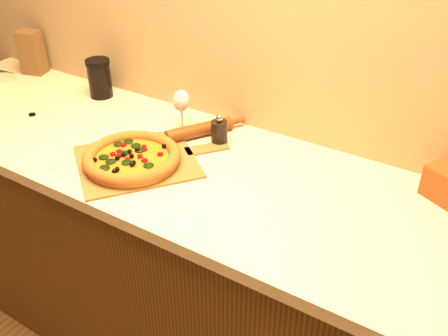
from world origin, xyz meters
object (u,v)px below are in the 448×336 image
at_px(pizza, 132,158).
at_px(wine_glass, 181,102).
at_px(pizza_peel, 141,161).
at_px(rolling_pin, 199,130).
at_px(side_plate, 0,79).
at_px(dark_jar, 100,78).
at_px(pepper_grinder, 219,131).

height_order(pizza, wine_glass, wine_glass).
height_order(pizza_peel, wine_glass, wine_glass).
bearing_deg(rolling_pin, side_plate, -177.10).
distance_m(wine_glass, dark_jar, 0.46).
bearing_deg(pizza_peel, dark_jar, -175.77).
relative_size(pizza, wine_glass, 2.05).
xyz_separation_m(pepper_grinder, rolling_pin, (-0.08, 0.00, -0.02)).
bearing_deg(wine_glass, rolling_pin, -7.41).
xyz_separation_m(pizza, wine_glass, (-0.01, 0.28, 0.08)).
relative_size(pizza_peel, pepper_grinder, 4.73).
height_order(pizza, side_plate, pizza).
height_order(pizza, dark_jar, dark_jar).
bearing_deg(pepper_grinder, pizza_peel, -121.50).
bearing_deg(rolling_pin, pizza, -104.52).
xyz_separation_m(dark_jar, side_plate, (-0.49, -0.12, -0.07)).
relative_size(pizza_peel, side_plate, 3.82).
bearing_deg(pizza, pepper_grinder, 60.14).
bearing_deg(wine_glass, dark_jar, 172.80).
relative_size(rolling_pin, dark_jar, 2.03).
distance_m(dark_jar, side_plate, 0.51).
xyz_separation_m(pizza_peel, dark_jar, (-0.47, 0.31, 0.07)).
distance_m(pizza, dark_jar, 0.58).
height_order(rolling_pin, wine_glass, wine_glass).
height_order(pizza_peel, pizza, pizza).
xyz_separation_m(pizza_peel, rolling_pin, (0.06, 0.24, 0.02)).
xyz_separation_m(rolling_pin, wine_glass, (-0.08, 0.01, 0.08)).
xyz_separation_m(rolling_pin, side_plate, (-1.03, -0.05, -0.02)).
distance_m(pepper_grinder, dark_jar, 0.62).
xyz_separation_m(pizza_peel, pizza, (-0.01, -0.03, 0.02)).
xyz_separation_m(pizza_peel, pepper_grinder, (0.15, 0.24, 0.04)).
height_order(rolling_pin, dark_jar, dark_jar).
bearing_deg(rolling_pin, wine_glass, 172.59).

